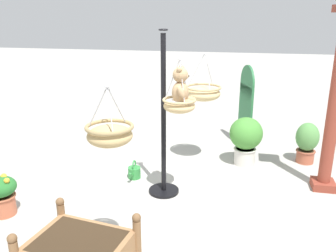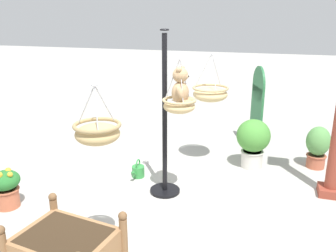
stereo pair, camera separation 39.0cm
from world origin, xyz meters
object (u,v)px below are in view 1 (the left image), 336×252
hanging_basket_right_low (110,134)px  display_sign_board (246,99)px  teddy_bear (181,88)px  greenhouse_pillar_right (334,107)px  hanging_basket_left_high (203,93)px  potted_plant_tall_leafy (307,141)px  hanging_basket_with_teddy (179,105)px  potted_plant_flowering_red (2,194)px  watering_can (134,172)px  display_pole_central (163,147)px  potted_plant_conical_shrub (246,138)px

hanging_basket_right_low → display_sign_board: (-4.00, 1.26, -0.53)m
teddy_bear → greenhouse_pillar_right: bearing=110.2°
hanging_basket_left_high → potted_plant_tall_leafy: 2.02m
hanging_basket_with_teddy → potted_plant_tall_leafy: 2.79m
hanging_basket_left_high → potted_plant_flowering_red: size_ratio=1.40×
hanging_basket_with_teddy → watering_can: (-0.50, -0.81, -1.27)m
teddy_bear → potted_plant_flowering_red: (0.87, -2.18, -1.30)m
display_sign_board → display_pole_central: bearing=-26.1°
hanging_basket_with_teddy → potted_plant_flowering_red: (0.87, -2.16, -1.08)m
hanging_basket_with_teddy → potted_plant_flowering_red: bearing=-68.1°
potted_plant_flowering_red → watering_can: potted_plant_flowering_red is taller
hanging_basket_with_teddy → watering_can: bearing=-121.9°
teddy_bear → hanging_basket_right_low: hanging_basket_right_low is taller
hanging_basket_with_teddy → potted_plant_tall_leafy: (-1.73, 1.95, -0.99)m
potted_plant_flowering_red → greenhouse_pillar_right: bearing=111.0°
display_pole_central → hanging_basket_with_teddy: display_pole_central is taller
hanging_basket_left_high → greenhouse_pillar_right: bearing=72.0°
hanging_basket_left_high → potted_plant_conical_shrub: size_ratio=0.93×
hanging_basket_with_teddy → teddy_bear: 0.22m
hanging_basket_with_teddy → hanging_basket_left_high: (-1.38, 0.16, -0.13)m
hanging_basket_left_high → potted_plant_flowering_red: (2.25, -2.32, -0.96)m
watering_can → potted_plant_flowering_red: bearing=-44.5°
potted_plant_conical_shrub → watering_can: bearing=-61.7°
teddy_bear → display_pole_central: bearing=-118.7°
greenhouse_pillar_right → hanging_basket_right_low: bearing=-46.9°
display_sign_board → watering_can: (1.96, -1.69, -0.83)m
hanging_basket_with_teddy → potted_plant_tall_leafy: size_ratio=0.98×
display_pole_central → potted_plant_conical_shrub: bearing=137.8°
potted_plant_flowering_red → potted_plant_tall_leafy: potted_plant_tall_leafy is taller
teddy_bear → potted_plant_conical_shrub: bearing=148.2°
potted_plant_flowering_red → potted_plant_conical_shrub: bearing=126.8°
hanging_basket_right_low → watering_can: (-2.04, -0.43, -1.36)m
greenhouse_pillar_right → hanging_basket_left_high: bearing=-108.0°
hanging_basket_with_teddy → hanging_basket_left_high: bearing=173.2°
display_sign_board → hanging_basket_left_high: bearing=-33.6°
potted_plant_conical_shrub → hanging_basket_left_high: bearing=-86.1°
hanging_basket_with_teddy → hanging_basket_left_high: size_ratio=0.90×
hanging_basket_with_teddy → teddy_bear: (0.00, 0.02, 0.22)m
hanging_basket_left_high → potted_plant_flowering_red: bearing=-46.0°
hanging_basket_with_teddy → potted_plant_flowering_red: 2.57m
display_sign_board → hanging_basket_with_teddy: bearing=-19.8°
hanging_basket_right_low → display_sign_board: 4.23m
display_pole_central → display_sign_board: 2.59m
potted_plant_conical_shrub → watering_can: potted_plant_conical_shrub is taller
hanging_basket_right_low → potted_plant_tall_leafy: bearing=144.5°
hanging_basket_with_teddy → potted_plant_tall_leafy: bearing=131.6°
potted_plant_conical_shrub → display_sign_board: size_ratio=0.53×
hanging_basket_left_high → potted_plant_tall_leafy: (-0.36, 1.79, -0.86)m
potted_plant_flowering_red → watering_can: bearing=135.5°
hanging_basket_with_teddy → hanging_basket_right_low: bearing=-13.7°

